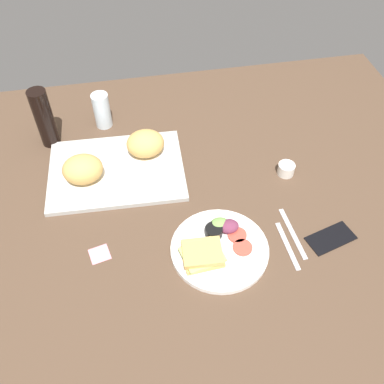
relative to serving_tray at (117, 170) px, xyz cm
name	(u,v)px	position (x,y,z in cm)	size (l,w,h in cm)	color
ground_plane	(188,211)	(20.78, -20.15, -2.30)	(190.00, 150.00, 3.00)	#4C3828
serving_tray	(117,170)	(0.00, 0.00, 0.00)	(45.00, 33.00, 1.60)	#B2B2AD
bread_plate_near	(84,173)	(-10.12, -4.45, 5.12)	(19.34, 19.34, 10.22)	white
bread_plate_far	(145,147)	(10.56, 4.46, 4.99)	(20.03, 20.03, 10.14)	white
plate_with_salad	(217,247)	(26.41, -37.17, 0.91)	(28.39, 28.39, 5.40)	white
drinking_glass	(102,110)	(-2.80, 25.90, 5.91)	(6.16, 6.16, 13.42)	silver
soda_bottle	(44,118)	(-22.12, 19.47, 10.21)	(6.40, 6.40, 22.02)	black
espresso_cup	(286,169)	(56.05, -11.16, 1.20)	(5.60, 5.60, 4.00)	silver
fork	(288,245)	(47.07, -39.58, -0.55)	(17.00, 1.40, 0.50)	#B7B7BC
knife	(293,233)	(50.07, -35.58, -0.55)	(19.00, 1.40, 0.50)	#B7B7BC
cell_phone	(331,238)	(60.55, -39.44, -0.40)	(14.40, 7.20, 0.80)	black
sticky_note	(100,254)	(-7.21, -32.34, -0.74)	(5.60, 5.60, 0.12)	pink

